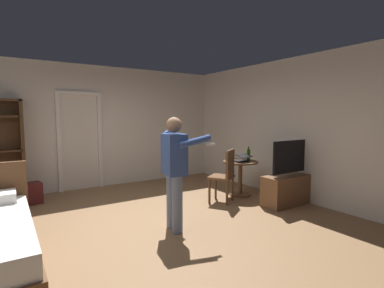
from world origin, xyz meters
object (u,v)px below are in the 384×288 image
object	(u,v)px
tv_flatscreen	(291,185)
wooden_chair	(225,173)
laptop	(241,159)
side_table	(240,172)
suitcase_dark	(7,197)
bottle_on_table	(248,155)
person_blue_shirt	(175,166)
suitcase_small	(23,195)

from	to	relation	value
tv_flatscreen	wooden_chair	distance (m)	1.23
wooden_chair	laptop	bearing A→B (deg)	16.61
tv_flatscreen	side_table	distance (m)	1.02
side_table	suitcase_dark	world-z (taller)	side_table
laptop	bottle_on_table	world-z (taller)	bottle_on_table
tv_flatscreen	suitcase_dark	xyz separation A→B (m)	(-4.40, 2.53, -0.15)
wooden_chair	person_blue_shirt	world-z (taller)	person_blue_shirt
laptop	suitcase_small	distance (m)	4.12
person_blue_shirt	side_table	bearing A→B (deg)	23.09
wooden_chair	tv_flatscreen	bearing A→B (deg)	-36.92
suitcase_dark	laptop	bearing A→B (deg)	-18.27
tv_flatscreen	laptop	size ratio (longest dim) A/B	3.12
suitcase_dark	tv_flatscreen	bearing A→B (deg)	-25.73
tv_flatscreen	wooden_chair	size ratio (longest dim) A/B	1.22
wooden_chair	person_blue_shirt	xyz separation A→B (m)	(-1.44, -0.65, 0.37)
bottle_on_table	side_table	bearing A→B (deg)	150.26
side_table	wooden_chair	distance (m)	0.60
side_table	wooden_chair	size ratio (longest dim) A/B	0.71
person_blue_shirt	suitcase_small	bearing A→B (deg)	125.18
bottle_on_table	suitcase_small	xyz separation A→B (m)	(-3.89, 1.70, -0.63)
side_table	laptop	world-z (taller)	laptop
laptop	person_blue_shirt	world-z (taller)	person_blue_shirt
laptop	person_blue_shirt	size ratio (longest dim) A/B	0.24
side_table	wooden_chair	xyz separation A→B (m)	(-0.56, -0.20, 0.07)
tv_flatscreen	suitcase_dark	bearing A→B (deg)	150.13
suitcase_dark	person_blue_shirt	bearing A→B (deg)	-46.73
bottle_on_table	person_blue_shirt	distance (m)	2.28
side_table	suitcase_dark	size ratio (longest dim) A/B	1.23
tv_flatscreen	side_table	world-z (taller)	tv_flatscreen
tv_flatscreen	suitcase_dark	size ratio (longest dim) A/B	2.09
suitcase_small	bottle_on_table	bearing A→B (deg)	-34.30
wooden_chair	person_blue_shirt	size ratio (longest dim) A/B	0.62
person_blue_shirt	suitcase_small	distance (m)	3.12
person_blue_shirt	suitcase_small	size ratio (longest dim) A/B	2.66
laptop	bottle_on_table	bearing A→B (deg)	-13.14
wooden_chair	suitcase_small	bearing A→B (deg)	150.17
tv_flatscreen	wooden_chair	bearing A→B (deg)	143.08
laptop	suitcase_dark	bearing A→B (deg)	157.59
person_blue_shirt	suitcase_dark	bearing A→B (deg)	129.13
wooden_chair	person_blue_shirt	bearing A→B (deg)	-155.71
person_blue_shirt	suitcase_dark	distance (m)	3.24
tv_flatscreen	suitcase_small	distance (m)	4.88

